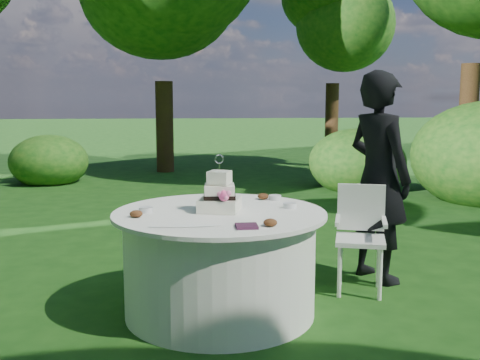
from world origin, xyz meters
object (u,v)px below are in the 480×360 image
at_px(napkins, 247,226).
at_px(guest, 379,177).
at_px(cake, 220,196).
at_px(chair, 361,229).
at_px(table, 220,262).

height_order(napkins, guest, guest).
xyz_separation_m(napkins, cake, (-0.14, 0.53, 0.10)).
height_order(guest, cake, guest).
distance_m(guest, chair, 0.53).
bearing_deg(guest, napkins, 106.92).
bearing_deg(chair, guest, 48.10).
bearing_deg(napkins, cake, 104.65).
bearing_deg(chair, cake, -161.67).
distance_m(guest, table, 1.65).
xyz_separation_m(napkins, table, (-0.14, 0.53, -0.39)).
xyz_separation_m(napkins, chair, (1.05, 0.93, -0.26)).
xyz_separation_m(cake, chair, (1.19, 0.39, -0.37)).
distance_m(napkins, chair, 1.43).
distance_m(napkins, guest, 1.75).
bearing_deg(chair, table, -161.60).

